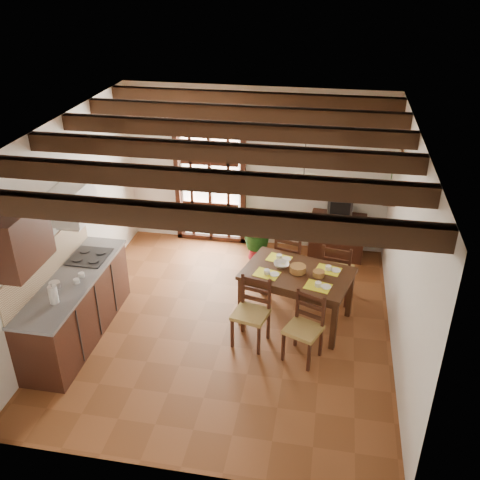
% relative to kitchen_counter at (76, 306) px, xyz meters
% --- Properties ---
extents(ground_plane, '(5.00, 5.00, 0.00)m').
position_rel_kitchen_counter_xyz_m(ground_plane, '(1.96, 0.60, -0.47)').
color(ground_plane, brown).
extents(room_shell, '(4.52, 5.02, 2.81)m').
position_rel_kitchen_counter_xyz_m(room_shell, '(1.96, 0.60, 1.34)').
color(room_shell, silver).
rests_on(room_shell, ground_plane).
extents(ceiling_beams, '(4.50, 4.34, 0.20)m').
position_rel_kitchen_counter_xyz_m(ceiling_beams, '(1.96, 0.60, 2.22)').
color(ceiling_beams, black).
rests_on(ceiling_beams, room_shell).
extents(french_door, '(1.26, 0.11, 2.32)m').
position_rel_kitchen_counter_xyz_m(french_door, '(1.16, 3.05, 0.70)').
color(french_door, white).
rests_on(french_door, ground_plane).
extents(kitchen_counter, '(0.64, 2.25, 1.38)m').
position_rel_kitchen_counter_xyz_m(kitchen_counter, '(0.00, 0.00, 0.00)').
color(kitchen_counter, '#351910').
rests_on(kitchen_counter, ground_plane).
extents(upper_cabinet, '(0.35, 0.80, 0.70)m').
position_rel_kitchen_counter_xyz_m(upper_cabinet, '(-0.12, -0.70, 1.38)').
color(upper_cabinet, '#351910').
rests_on(upper_cabinet, room_shell).
extents(range_hood, '(0.38, 0.60, 0.54)m').
position_rel_kitchen_counter_xyz_m(range_hood, '(-0.09, 0.55, 1.26)').
color(range_hood, white).
rests_on(range_hood, room_shell).
extents(counter_items, '(0.50, 1.43, 0.25)m').
position_rel_kitchen_counter_xyz_m(counter_items, '(0.00, 0.09, 0.49)').
color(counter_items, black).
rests_on(counter_items, kitchen_counter).
extents(dining_table, '(1.65, 1.28, 0.79)m').
position_rel_kitchen_counter_xyz_m(dining_table, '(2.88, 0.89, 0.21)').
color(dining_table, '#3A2112').
rests_on(dining_table, ground_plane).
extents(chair_near_left, '(0.52, 0.51, 0.95)m').
position_rel_kitchen_counter_xyz_m(chair_near_left, '(2.34, 0.26, -0.18)').
color(chair_near_left, '#A68947').
rests_on(chair_near_left, ground_plane).
extents(chair_near_right, '(0.55, 0.54, 0.92)m').
position_rel_kitchen_counter_xyz_m(chair_near_right, '(3.04, 0.07, -0.19)').
color(chair_near_right, '#A68947').
rests_on(chair_near_right, ground_plane).
extents(chair_far_left, '(0.53, 0.52, 0.95)m').
position_rel_kitchen_counter_xyz_m(chair_far_left, '(2.72, 1.70, -0.18)').
color(chair_far_left, '#A68947').
rests_on(chair_far_left, ground_plane).
extents(chair_far_right, '(0.52, 0.50, 0.98)m').
position_rel_kitchen_counter_xyz_m(chair_far_right, '(3.42, 1.51, -0.17)').
color(chair_far_right, '#A68947').
rests_on(chair_far_right, ground_plane).
extents(table_setting, '(1.06, 0.71, 0.10)m').
position_rel_kitchen_counter_xyz_m(table_setting, '(2.88, 0.89, 0.38)').
color(table_setting, yellow).
rests_on(table_setting, dining_table).
extents(table_bowl, '(0.25, 0.25, 0.05)m').
position_rel_kitchen_counter_xyz_m(table_bowl, '(2.64, 1.00, 0.34)').
color(table_bowl, white).
rests_on(table_bowl, dining_table).
extents(sideboard, '(0.94, 0.49, 0.78)m').
position_rel_kitchen_counter_xyz_m(sideboard, '(3.41, 2.83, -0.09)').
color(sideboard, '#351910').
rests_on(sideboard, ground_plane).
extents(crt_tv, '(0.41, 0.38, 0.34)m').
position_rel_kitchen_counter_xyz_m(crt_tv, '(3.41, 2.82, 0.49)').
color(crt_tv, black).
rests_on(crt_tv, sideboard).
extents(fuse_box, '(0.25, 0.03, 0.32)m').
position_rel_kitchen_counter_xyz_m(fuse_box, '(3.46, 3.08, 1.28)').
color(fuse_box, white).
rests_on(fuse_box, room_shell).
extents(plant_pot, '(0.38, 0.38, 0.23)m').
position_rel_kitchen_counter_xyz_m(plant_pot, '(2.11, 2.55, -0.36)').
color(plant_pot, maroon).
rests_on(plant_pot, ground_plane).
extents(potted_plant, '(2.38, 2.22, 2.13)m').
position_rel_kitchen_counter_xyz_m(potted_plant, '(2.11, 2.55, 0.10)').
color(potted_plant, '#144C19').
rests_on(potted_plant, ground_plane).
extents(wall_shelf, '(0.20, 0.42, 0.20)m').
position_rel_kitchen_counter_xyz_m(wall_shelf, '(4.10, 2.20, 1.04)').
color(wall_shelf, '#351910').
rests_on(wall_shelf, room_shell).
extents(shelf_vase, '(0.15, 0.15, 0.15)m').
position_rel_kitchen_counter_xyz_m(shelf_vase, '(4.10, 2.20, 1.18)').
color(shelf_vase, '#B2BFB2').
rests_on(shelf_vase, wall_shelf).
extents(shelf_flowers, '(0.14, 0.14, 0.36)m').
position_rel_kitchen_counter_xyz_m(shelf_flowers, '(4.10, 2.20, 1.38)').
color(shelf_flowers, yellow).
rests_on(shelf_flowers, shelf_vase).
extents(framed_picture, '(0.03, 0.32, 0.32)m').
position_rel_kitchen_counter_xyz_m(framed_picture, '(4.18, 2.20, 1.58)').
color(framed_picture, brown).
rests_on(framed_picture, room_shell).
extents(pendant_lamp, '(0.36, 0.36, 0.84)m').
position_rel_kitchen_counter_xyz_m(pendant_lamp, '(2.88, 0.99, 1.60)').
color(pendant_lamp, black).
rests_on(pendant_lamp, room_shell).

